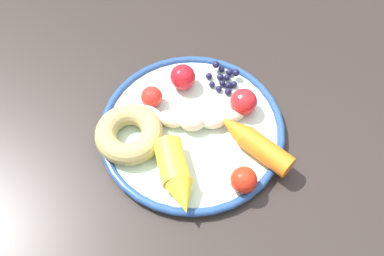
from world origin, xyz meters
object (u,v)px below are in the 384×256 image
Objects in this scene: carrot_orange at (253,142)px; tomato_extra at (244,180)px; banana at (192,119)px; tomato_far at (243,101)px; blueberry_pile at (224,78)px; tomato_near at (184,77)px; plate at (192,129)px; carrot_yellow at (175,176)px; dining_table at (184,144)px; tomato_mid at (152,97)px; donut at (129,134)px.

carrot_orange is 3.09× the size of tomato_extra.
tomato_far is (0.08, 0.03, 0.01)m from banana.
carrot_orange is at bearing -26.21° from banana.
blueberry_pile is 0.07m from tomato_near.
banana is 2.85× the size of blueberry_pile.
carrot_yellow reaches higher than plate.
tomato_near is at bearing 99.41° from banana.
dining_table is at bearing -139.51° from blueberry_pile.
tomato_near is at bearing -173.87° from blueberry_pile.
tomato_mid is at bearing -159.52° from blueberry_pile.
tomato_extra is (0.08, -0.18, -0.00)m from tomato_near.
tomato_mid is at bearing 105.52° from carrot_yellow.
blueberry_pile is 0.06m from tomato_far.
blueberry_pile is at bearing 95.28° from tomato_extra.
dining_table is 10.31× the size of carrot_orange.
carrot_yellow is (-0.02, -0.10, 0.01)m from banana.
carrot_yellow is at bearing -153.63° from carrot_orange.
tomato_near is 1.20× the size of tomato_mid.
tomato_mid is 0.90× the size of tomato_extra.
banana is at bearing -122.87° from blueberry_pile.
plate is 0.10m from blueberry_pile.
tomato_mid is at bearing 151.55° from carrot_orange.
plate is at bearing -36.94° from tomato_mid.
dining_table is 0.20m from tomato_extra.
banana is at bearing -31.45° from tomato_mid.
tomato_extra is at bearing -94.05° from tomato_far.
carrot_orange is at bearing 73.64° from tomato_extra.
tomato_mid reaches higher than plate.
tomato_extra is at bearing -47.31° from tomato_mid.
donut is at bearing -162.75° from tomato_far.
tomato_far reaches higher than carrot_orange.
tomato_extra is (0.08, -0.13, 0.13)m from dining_table.
donut is 0.13m from tomato_near.
tomato_mid reaches higher than banana.
blueberry_pile is (0.08, 0.18, -0.01)m from carrot_yellow.
carrot_yellow is 2.75× the size of tomato_far.
plate is 2.45× the size of carrot_yellow.
carrot_yellow is (-0.11, -0.06, 0.00)m from carrot_orange.
banana is 4.50× the size of tomato_extra.
tomato_near is at bearing 151.96° from tomato_far.
plate is 4.72× the size of blueberry_pile.
donut is (-0.09, -0.03, 0.00)m from banana.
blueberry_pile reaches higher than dining_table.
tomato_near is (0.00, 0.05, 0.13)m from dining_table.
carrot_yellow is at bearing -104.91° from plate.
tomato_far is (0.09, -0.05, 0.00)m from tomato_near.
tomato_mid is at bearing 174.91° from tomato_far.
tomato_near reaches higher than banana.
carrot_yellow is at bearing -94.79° from dining_table.
carrot_orange is 1.02× the size of carrot_yellow.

